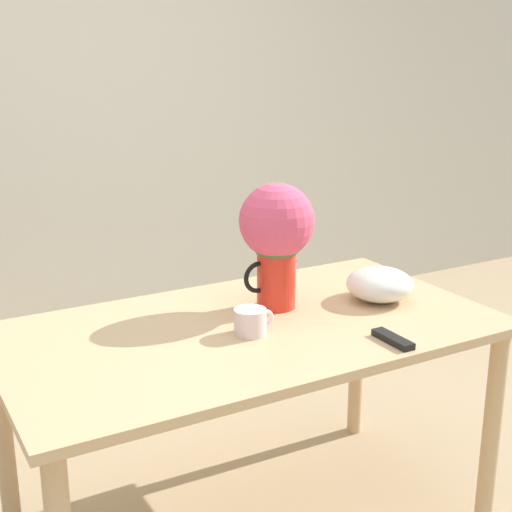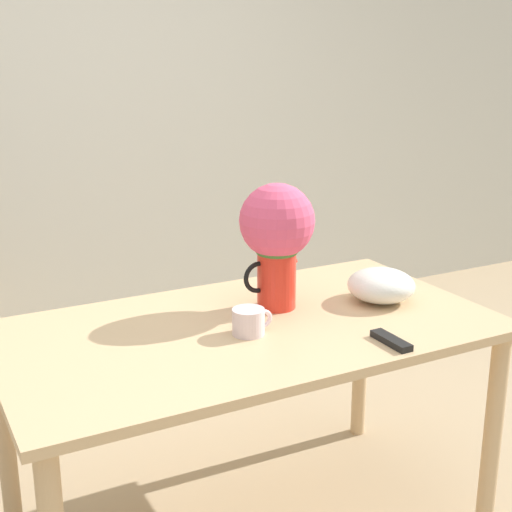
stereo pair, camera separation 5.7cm
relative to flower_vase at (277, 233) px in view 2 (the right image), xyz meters
The scene contains 6 objects.
wall_back 1.89m from the flower_vase, 96.42° to the left, with size 8.00×0.05×2.60m.
table 0.40m from the flower_vase, 146.57° to the right, with size 1.54×0.85×0.75m.
flower_vase is the anchor object (origin of this frame).
coffee_mug 0.33m from the flower_vase, 138.42° to the right, with size 0.13×0.10×0.08m.
white_bowl 0.42m from the flower_vase, 18.26° to the right, with size 0.23×0.23×0.11m.
remote_control 0.51m from the flower_vase, 71.37° to the right, with size 0.04×0.15×0.02m.
Camera 2 is at (-0.90, -1.82, 1.58)m, focal length 50.00 mm.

